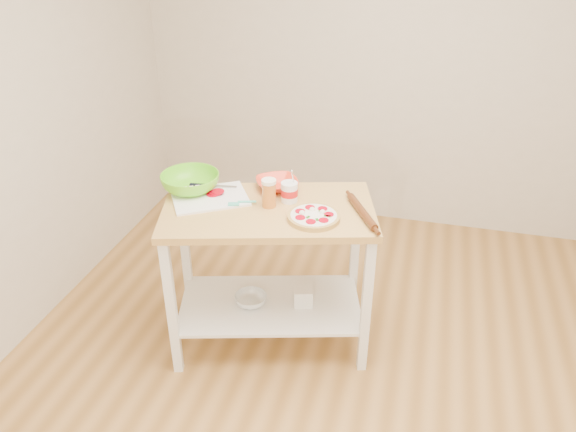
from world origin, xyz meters
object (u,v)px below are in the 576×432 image
Objects in this scene: prep_island at (269,248)px; shelf_bin at (303,296)px; cutting_board at (209,197)px; knife at (207,186)px; green_bowl at (190,183)px; shelf_glass_bowl at (251,300)px; orange_bowl at (277,184)px; spatula at (241,203)px; rolling_pin at (362,212)px; yogurt_tub at (289,192)px; beer_pint at (269,193)px; pizza at (314,216)px.

shelf_bin is at bearing 13.76° from prep_island.
knife is at bearing 86.86° from cutting_board.
green_bowl is 0.77m from shelf_glass_bowl.
orange_bowl is at bearing 94.15° from prep_island.
spatula is at bearing -41.74° from cutting_board.
prep_island is 0.37m from orange_bowl.
spatula is 0.65m from rolling_pin.
yogurt_tub is at bearing 35.21° from shelf_glass_bowl.
orange_bowl is at bearing 1.05° from cutting_board.
orange_bowl is at bearing 45.95° from spatula.
shelf_glass_bowl is (0.24, -0.06, -0.62)m from cutting_board.
knife is (-0.26, 0.15, 0.00)m from spatula.
yogurt_tub is at bearing 171.76° from rolling_pin.
rolling_pin reaches higher than shelf_bin.
spatula is 0.28m from orange_bowl.
prep_island is 8.70× the size of spatula.
beer_pint is at bearing -7.57° from green_bowl.
shelf_bin is at bearing -42.45° from orange_bowl.
green_bowl is at bearing 176.71° from shelf_bin.
beer_pint is (-0.26, 0.08, 0.06)m from pizza.
orange_bowl reaches higher than spatula.
green_bowl is at bearing 170.01° from prep_island.
prep_island is 6.63× the size of shelf_glass_bowl.
green_bowl is at bearing 177.71° from rolling_pin.
prep_island is 0.37m from shelf_glass_bowl.
pizza reaches higher than spatula.
green_bowl reaches higher than orange_bowl.
beer_pint is (0.34, -0.00, 0.07)m from cutting_board.
cutting_board is (-0.35, 0.02, 0.26)m from prep_island.
pizza is 0.62m from shelf_bin.
knife is at bearing 150.57° from shelf_glass_bowl.
beer_pint is 0.79× the size of yogurt_tub.
orange_bowl is 0.70m from shelf_glass_bowl.
rolling_pin is at bearing 7.53° from shelf_glass_bowl.
beer_pint reaches higher than orange_bowl.
green_bowl is (-0.14, 0.06, 0.04)m from cutting_board.
orange_bowl is 0.22m from beer_pint.
spatula is at bearing -174.96° from rolling_pin.
green_bowl reaches higher than knife.
knife is 0.82× the size of green_bowl.
prep_island is at bearing -166.24° from shelf_bin.
yogurt_tub reaches higher than pizza.
green_bowl is 0.98m from rolling_pin.
green_bowl is at bearing -178.00° from yogurt_tub.
pizza is 0.26m from rolling_pin.
shelf_glass_bowl is at bearing -43.47° from spatula.
cutting_board is 0.15m from green_bowl.
yogurt_tub is at bearing -10.00° from knife.
green_bowl reaches higher than shelf_glass_bowl.
pizza reaches higher than shelf_glass_bowl.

